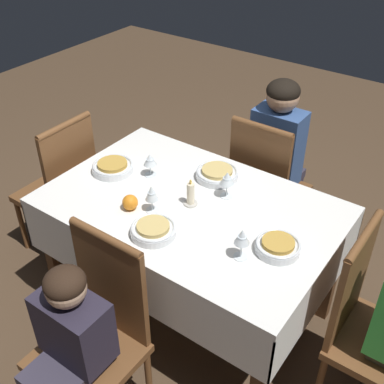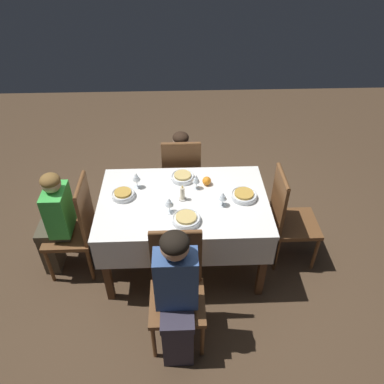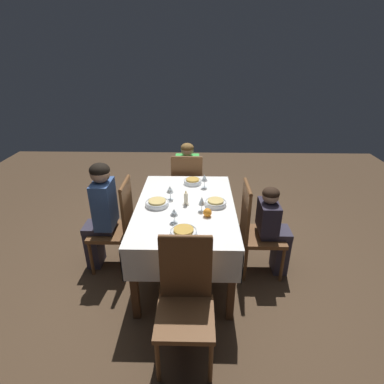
% 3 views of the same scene
% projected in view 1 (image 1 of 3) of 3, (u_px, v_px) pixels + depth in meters
% --- Properties ---
extents(ground_plane, '(8.00, 8.00, 0.00)m').
position_uv_depth(ground_plane, '(191.00, 307.00, 2.84)').
color(ground_plane, '#4C3826').
extents(dining_table, '(1.44, 0.94, 0.77)m').
position_uv_depth(dining_table, '(190.00, 219.00, 2.45)').
color(dining_table, white).
rests_on(dining_table, ground_plane).
extents(chair_south, '(0.41, 0.42, 0.98)m').
position_uv_depth(chair_south, '(265.00, 184.00, 2.97)').
color(chair_south, brown).
rests_on(chair_south, ground_plane).
extents(chair_west, '(0.42, 0.41, 0.98)m').
position_uv_depth(chair_west, '(369.00, 323.00, 2.10)').
color(chair_west, brown).
rests_on(chair_west, ground_plane).
extents(chair_north, '(0.41, 0.42, 0.98)m').
position_uv_depth(chair_north, '(98.00, 329.00, 2.07)').
color(chair_north, brown).
rests_on(chair_north, ground_plane).
extents(chair_east, '(0.42, 0.41, 0.98)m').
position_uv_depth(chair_east, '(62.00, 185.00, 2.96)').
color(chair_east, brown).
rests_on(chair_east, ground_plane).
extents(person_adult_denim, '(0.30, 0.34, 1.16)m').
position_uv_depth(person_adult_denim, '(279.00, 154.00, 2.99)').
color(person_adult_denim, '#383342').
rests_on(person_adult_denim, ground_plane).
extents(person_child_dark, '(0.30, 0.33, 0.95)m').
position_uv_depth(person_child_dark, '(67.00, 357.00, 1.95)').
color(person_child_dark, '#383342').
rests_on(person_child_dark, ground_plane).
extents(bowl_south, '(0.23, 0.23, 0.06)m').
position_uv_depth(bowl_south, '(217.00, 173.00, 2.56)').
color(bowl_south, silver).
rests_on(bowl_south, dining_table).
extents(wine_glass_south, '(0.07, 0.07, 0.15)m').
position_uv_depth(wine_glass_south, '(227.00, 179.00, 2.38)').
color(wine_glass_south, white).
rests_on(wine_glass_south, dining_table).
extents(bowl_west, '(0.20, 0.20, 0.06)m').
position_uv_depth(bowl_west, '(278.00, 246.00, 2.10)').
color(bowl_west, silver).
rests_on(bowl_west, dining_table).
extents(wine_glass_west, '(0.07, 0.07, 0.15)m').
position_uv_depth(wine_glass_west, '(242.00, 238.00, 2.01)').
color(wine_glass_west, white).
rests_on(wine_glass_west, dining_table).
extents(bowl_north, '(0.21, 0.21, 0.06)m').
position_uv_depth(bowl_north, '(153.00, 230.00, 2.19)').
color(bowl_north, silver).
rests_on(bowl_north, dining_table).
extents(wine_glass_north, '(0.07, 0.07, 0.15)m').
position_uv_depth(wine_glass_north, '(152.00, 194.00, 2.29)').
color(wine_glass_north, white).
rests_on(wine_glass_north, dining_table).
extents(bowl_east, '(0.22, 0.22, 0.06)m').
position_uv_depth(bowl_east, '(113.00, 167.00, 2.62)').
color(bowl_east, silver).
rests_on(bowl_east, dining_table).
extents(wine_glass_east, '(0.07, 0.07, 0.13)m').
position_uv_depth(wine_glass_east, '(150.00, 160.00, 2.55)').
color(wine_glass_east, white).
rests_on(wine_glass_east, dining_table).
extents(candle_centerpiece, '(0.07, 0.07, 0.15)m').
position_uv_depth(candle_centerpiece, '(191.00, 196.00, 2.36)').
color(candle_centerpiece, beige).
rests_on(candle_centerpiece, dining_table).
extents(orange_fruit, '(0.08, 0.08, 0.08)m').
position_uv_depth(orange_fruit, '(130.00, 202.00, 2.34)').
color(orange_fruit, orange).
rests_on(orange_fruit, dining_table).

